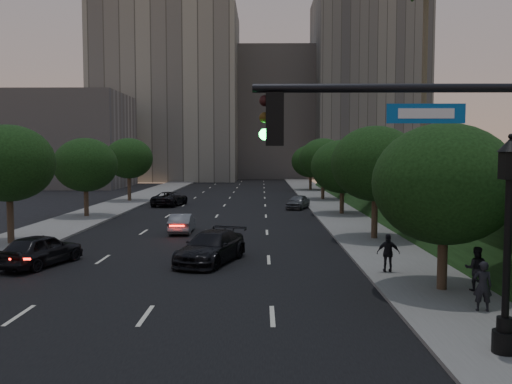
{
  "coord_description": "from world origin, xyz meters",
  "views": [
    {
      "loc": [
        3.67,
        -11.69,
        5.15
      ],
      "look_at": [
        3.44,
        9.72,
        3.6
      ],
      "focal_mm": 38.0,
      "sensor_mm": 36.0,
      "label": 1
    }
  ],
  "objects_px": {
    "traffic_signal_mast": "(490,234)",
    "pedestrian_c": "(388,253)",
    "sedan_mid_left": "(182,223)",
    "sedan_near_right": "(211,247)",
    "sedan_far_left": "(170,199)",
    "pedestrian_b": "(476,269)",
    "pedestrian_a": "(483,286)",
    "sedan_near_left": "(40,250)",
    "sedan_far_right": "(298,202)",
    "street_lamp": "(507,255)"
  },
  "relations": [
    {
      "from": "traffic_signal_mast",
      "to": "pedestrian_c",
      "type": "height_order",
      "value": "traffic_signal_mast"
    },
    {
      "from": "sedan_mid_left",
      "to": "sedan_near_right",
      "type": "bearing_deg",
      "value": 105.16
    },
    {
      "from": "traffic_signal_mast",
      "to": "sedan_near_right",
      "type": "distance_m",
      "value": 16.87
    },
    {
      "from": "sedan_far_left",
      "to": "pedestrian_b",
      "type": "relative_size",
      "value": 3.1
    },
    {
      "from": "pedestrian_a",
      "to": "sedan_far_left",
      "type": "bearing_deg",
      "value": -56.1
    },
    {
      "from": "sedan_near_left",
      "to": "pedestrian_a",
      "type": "bearing_deg",
      "value": 174.22
    },
    {
      "from": "sedan_near_left",
      "to": "sedan_far_right",
      "type": "relative_size",
      "value": 1.16
    },
    {
      "from": "street_lamp",
      "to": "pedestrian_b",
      "type": "bearing_deg",
      "value": 74.52
    },
    {
      "from": "sedan_near_left",
      "to": "pedestrian_b",
      "type": "xyz_separation_m",
      "value": [
        17.84,
        -4.75,
        0.2
      ]
    },
    {
      "from": "street_lamp",
      "to": "pedestrian_b",
      "type": "relative_size",
      "value": 3.47
    },
    {
      "from": "street_lamp",
      "to": "sedan_near_right",
      "type": "xyz_separation_m",
      "value": [
        -8.46,
        11.74,
        -1.9
      ]
    },
    {
      "from": "sedan_near_right",
      "to": "sedan_far_right",
      "type": "height_order",
      "value": "sedan_near_right"
    },
    {
      "from": "sedan_mid_left",
      "to": "pedestrian_a",
      "type": "height_order",
      "value": "pedestrian_a"
    },
    {
      "from": "sedan_far_right",
      "to": "pedestrian_c",
      "type": "xyz_separation_m",
      "value": [
        1.99,
        -27.05,
        0.3
      ]
    },
    {
      "from": "sedan_far_left",
      "to": "pedestrian_c",
      "type": "height_order",
      "value": "pedestrian_c"
    },
    {
      "from": "street_lamp",
      "to": "pedestrian_b",
      "type": "xyz_separation_m",
      "value": [
        1.7,
        6.14,
        -1.68
      ]
    },
    {
      "from": "sedan_mid_left",
      "to": "sedan_near_left",
      "type": "bearing_deg",
      "value": 63.48
    },
    {
      "from": "street_lamp",
      "to": "pedestrian_c",
      "type": "height_order",
      "value": "street_lamp"
    },
    {
      "from": "sedan_far_left",
      "to": "traffic_signal_mast",
      "type": "bearing_deg",
      "value": 118.62
    },
    {
      "from": "sedan_near_right",
      "to": "pedestrian_a",
      "type": "bearing_deg",
      "value": -22.87
    },
    {
      "from": "sedan_mid_left",
      "to": "pedestrian_c",
      "type": "height_order",
      "value": "pedestrian_c"
    },
    {
      "from": "traffic_signal_mast",
      "to": "sedan_far_right",
      "type": "bearing_deg",
      "value": 91.16
    },
    {
      "from": "pedestrian_b",
      "to": "sedan_far_left",
      "type": "bearing_deg",
      "value": -43.99
    },
    {
      "from": "sedan_far_right",
      "to": "pedestrian_b",
      "type": "relative_size",
      "value": 2.37
    },
    {
      "from": "sedan_near_left",
      "to": "pedestrian_b",
      "type": "relative_size",
      "value": 2.74
    },
    {
      "from": "sedan_far_right",
      "to": "pedestrian_a",
      "type": "relative_size",
      "value": 2.4
    },
    {
      "from": "traffic_signal_mast",
      "to": "sedan_near_right",
      "type": "xyz_separation_m",
      "value": [
        -6.52,
        15.28,
        -2.94
      ]
    },
    {
      "from": "street_lamp",
      "to": "pedestrian_c",
      "type": "distance_m",
      "value": 9.41
    },
    {
      "from": "sedan_mid_left",
      "to": "pedestrian_b",
      "type": "bearing_deg",
      "value": 129.5
    },
    {
      "from": "sedan_near_right",
      "to": "sedan_far_right",
      "type": "xyz_separation_m",
      "value": [
        5.71,
        24.53,
        -0.08
      ]
    },
    {
      "from": "pedestrian_a",
      "to": "pedestrian_c",
      "type": "xyz_separation_m",
      "value": [
        -1.66,
        5.63,
        0.01
      ]
    },
    {
      "from": "sedan_far_left",
      "to": "sedan_near_right",
      "type": "xyz_separation_m",
      "value": [
        6.57,
        -27.32,
        0.04
      ]
    },
    {
      "from": "sedan_mid_left",
      "to": "street_lamp",
      "type": "bearing_deg",
      "value": 116.77
    },
    {
      "from": "sedan_far_right",
      "to": "pedestrian_a",
      "type": "distance_m",
      "value": 32.88
    },
    {
      "from": "sedan_mid_left",
      "to": "pedestrian_a",
      "type": "distance_m",
      "value": 21.4
    },
    {
      "from": "sedan_near_left",
      "to": "pedestrian_a",
      "type": "height_order",
      "value": "pedestrian_a"
    },
    {
      "from": "traffic_signal_mast",
      "to": "sedan_near_left",
      "type": "distance_m",
      "value": 20.45
    },
    {
      "from": "sedan_far_right",
      "to": "pedestrian_b",
      "type": "xyz_separation_m",
      "value": [
        4.45,
        -30.13,
        0.3
      ]
    },
    {
      "from": "sedan_far_left",
      "to": "sedan_mid_left",
      "type": "bearing_deg",
      "value": 113.58
    },
    {
      "from": "sedan_near_left",
      "to": "sedan_mid_left",
      "type": "distance_m",
      "value": 11.44
    },
    {
      "from": "pedestrian_a",
      "to": "street_lamp",
      "type": "bearing_deg",
      "value": 85.6
    },
    {
      "from": "sedan_mid_left",
      "to": "sedan_far_right",
      "type": "bearing_deg",
      "value": -120.49
    },
    {
      "from": "sedan_far_left",
      "to": "pedestrian_b",
      "type": "height_order",
      "value": "pedestrian_b"
    },
    {
      "from": "pedestrian_a",
      "to": "pedestrian_b",
      "type": "height_order",
      "value": "pedestrian_b"
    },
    {
      "from": "street_lamp",
      "to": "sedan_mid_left",
      "type": "xyz_separation_m",
      "value": [
        -11.22,
        21.22,
        -2.0
      ]
    },
    {
      "from": "sedan_near_right",
      "to": "sedan_mid_left",
      "type": "bearing_deg",
      "value": 124.4
    },
    {
      "from": "pedestrian_a",
      "to": "sedan_far_right",
      "type": "bearing_deg",
      "value": -73.92
    },
    {
      "from": "sedan_far_left",
      "to": "pedestrian_c",
      "type": "bearing_deg",
      "value": 127.1
    },
    {
      "from": "sedan_far_left",
      "to": "pedestrian_a",
      "type": "bearing_deg",
      "value": 125.73
    },
    {
      "from": "sedan_far_left",
      "to": "pedestrian_c",
      "type": "relative_size",
      "value": 3.12
    }
  ]
}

